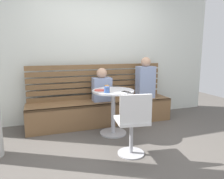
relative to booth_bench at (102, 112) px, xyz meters
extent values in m
plane|color=#514C47|center=(0.00, -1.20, -0.22)|extent=(8.00, 8.00, 0.00)
cube|color=silver|center=(0.00, 0.44, 1.23)|extent=(5.20, 0.10, 2.90)
cube|color=brown|center=(0.00, 0.00, 0.00)|extent=(2.70, 0.52, 0.44)
cube|color=brown|center=(0.00, -0.24, 0.20)|extent=(2.70, 0.04, 0.04)
cube|color=brown|center=(0.00, 0.24, 0.26)|extent=(2.65, 0.04, 0.09)
cube|color=brown|center=(0.00, 0.24, 0.39)|extent=(2.65, 0.04, 0.09)
cube|color=brown|center=(0.00, 0.24, 0.50)|extent=(2.65, 0.04, 0.09)
cube|color=brown|center=(0.00, 0.24, 0.62)|extent=(2.65, 0.04, 0.09)
cube|color=brown|center=(0.00, 0.24, 0.73)|extent=(2.65, 0.04, 0.09)
cube|color=brown|center=(0.00, 0.24, 0.84)|extent=(2.65, 0.04, 0.09)
cylinder|color=#ADADB2|center=(0.03, -0.55, -0.21)|extent=(0.44, 0.44, 0.02)
cylinder|color=#ADADB2|center=(0.03, -0.55, 0.15)|extent=(0.07, 0.07, 0.69)
cylinder|color=silver|center=(0.03, -0.55, 0.50)|extent=(0.68, 0.68, 0.03)
cylinder|color=#ADADB2|center=(0.02, -1.30, -0.21)|extent=(0.36, 0.36, 0.02)
cylinder|color=#ADADB2|center=(0.02, -1.30, 0.00)|extent=(0.05, 0.05, 0.45)
cube|color=silver|center=(0.02, -1.30, 0.25)|extent=(0.45, 0.45, 0.04)
cube|color=silver|center=(0.00, -1.46, 0.45)|extent=(0.40, 0.10, 0.36)
cube|color=#8C9EC6|center=(0.90, -0.02, 0.53)|extent=(0.34, 0.22, 0.63)
sphere|color=tan|center=(0.90, -0.02, 0.93)|extent=(0.19, 0.19, 0.19)
cube|color=#8C9EC6|center=(0.01, 0.01, 0.44)|extent=(0.34, 0.22, 0.44)
sphere|color=tan|center=(0.01, 0.01, 0.74)|extent=(0.19, 0.19, 0.19)
cylinder|color=#3D5B9E|center=(-0.13, -0.73, 0.57)|extent=(0.08, 0.08, 0.09)
cylinder|color=orange|center=(-0.10, -0.64, 0.57)|extent=(0.07, 0.07, 0.10)
cylinder|color=#DB4C42|center=(-0.18, -0.51, 0.52)|extent=(0.17, 0.17, 0.01)
cube|color=black|center=(0.17, -0.77, 0.52)|extent=(0.13, 0.16, 0.01)
camera|label=1|loc=(-1.11, -3.74, 1.15)|focal=34.26mm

